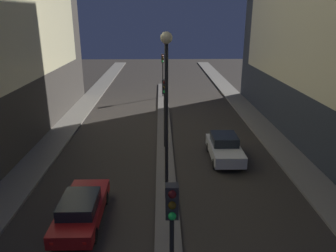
{
  "coord_description": "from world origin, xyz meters",
  "views": [
    {
      "loc": [
        -0.26,
        -3.83,
        8.62
      ],
      "look_at": [
        0.17,
        14.65,
        2.4
      ],
      "focal_mm": 35.0,
      "sensor_mm": 36.0,
      "label": 1
    }
  ],
  "objects": [
    {
      "name": "traffic_light_mid",
      "position": [
        0.0,
        16.91,
        3.54
      ],
      "size": [
        0.32,
        0.42,
        4.62
      ],
      "color": "black",
      "rests_on": "median_strip"
    },
    {
      "name": "car_right_lane",
      "position": [
        3.73,
        15.09,
        0.78
      ],
      "size": [
        1.82,
        4.18,
        1.55
      ],
      "color": "silver",
      "rests_on": "ground"
    },
    {
      "name": "car_left_lane",
      "position": [
        -3.73,
        8.53,
        0.71
      ],
      "size": [
        1.75,
        4.56,
        1.38
      ],
      "color": "maroon",
      "rests_on": "ground"
    },
    {
      "name": "traffic_light_near",
      "position": [
        0.0,
        3.14,
        3.54
      ],
      "size": [
        0.32,
        0.42,
        4.62
      ],
      "color": "black",
      "rests_on": "median_strip"
    },
    {
      "name": "traffic_light_far",
      "position": [
        0.0,
        31.81,
        3.54
      ],
      "size": [
        0.32,
        0.42,
        4.62
      ],
      "color": "black",
      "rests_on": "median_strip"
    },
    {
      "name": "median_strip",
      "position": [
        0.0,
        19.94,
        0.07
      ],
      "size": [
        1.08,
        37.88,
        0.15
      ],
      "color": "#66605B",
      "rests_on": "ground"
    },
    {
      "name": "street_lamp",
      "position": [
        0.0,
        10.26,
        5.5
      ],
      "size": [
        0.51,
        0.51,
        7.88
      ],
      "color": "black",
      "rests_on": "median_strip"
    }
  ]
}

